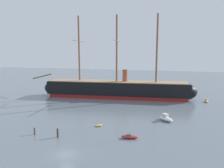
# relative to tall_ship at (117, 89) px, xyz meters

# --- Properties ---
(ground_plane) EXTENTS (400.00, 400.00, 0.00)m
(ground_plane) POSITION_rel_tall_ship_xyz_m (4.30, -52.58, -3.78)
(ground_plane) COLOR slate
(tall_ship) EXTENTS (72.02, 17.95, 34.67)m
(tall_ship) POSITION_rel_tall_ship_xyz_m (0.00, 0.00, 0.00)
(tall_ship) COLOR maroon
(tall_ship) RESTS_ON ground
(sailboat_foreground_right) EXTENTS (4.08, 1.73, 5.15)m
(sailboat_foreground_right) POSITION_rel_tall_ship_xyz_m (14.34, -41.71, -3.34)
(sailboat_foreground_right) COLOR #B22D28
(sailboat_foreground_right) RESTS_ON ground
(dinghy_near_centre) EXTENTS (2.04, 2.00, 0.47)m
(dinghy_near_centre) POSITION_rel_tall_ship_xyz_m (4.97, -36.17, -3.54)
(dinghy_near_centre) COLOR gold
(dinghy_near_centre) RESTS_ON ground
(motorboat_mid_right) EXTENTS (4.92, 4.58, 2.00)m
(motorboat_mid_right) POSITION_rel_tall_ship_xyz_m (21.67, -26.45, -3.07)
(motorboat_mid_right) COLOR silver
(motorboat_mid_right) RESTS_ON ground
(motorboat_far_left) EXTENTS (4.36, 4.52, 1.86)m
(motorboat_far_left) POSITION_rel_tall_ship_xyz_m (-24.83, 1.17, -3.12)
(motorboat_far_left) COLOR silver
(motorboat_far_left) RESTS_ON ground
(motorboat_far_right) EXTENTS (2.49, 3.24, 1.26)m
(motorboat_far_right) POSITION_rel_tall_ship_xyz_m (36.11, 1.76, -3.33)
(motorboat_far_right) COLOR orange
(motorboat_far_right) RESTS_ON ground
(mooring_piling_nearest) EXTENTS (0.37, 0.37, 1.64)m
(mooring_piling_nearest) POSITION_rel_tall_ship_xyz_m (-7.69, -45.74, -2.96)
(mooring_piling_nearest) COLOR #4C3D2D
(mooring_piling_nearest) RESTS_ON ground
(mooring_piling_left_pair) EXTENTS (0.44, 0.44, 2.07)m
(mooring_piling_left_pair) POSITION_rel_tall_ship_xyz_m (-1.54, -45.71, -2.74)
(mooring_piling_left_pair) COLOR #423323
(mooring_piling_left_pair) RESTS_ON ground
(seagull_in_flight) EXTENTS (0.46, 1.06, 0.13)m
(seagull_in_flight) POSITION_rel_tall_ship_xyz_m (12.48, -29.63, 14.47)
(seagull_in_flight) COLOR silver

